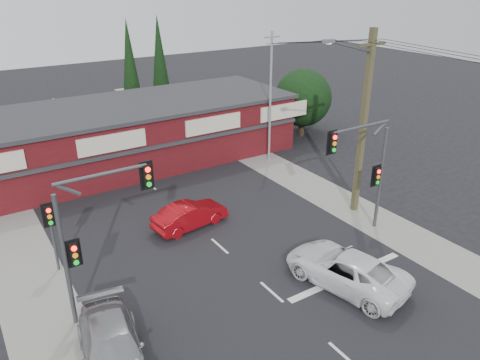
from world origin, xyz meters
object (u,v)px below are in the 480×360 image
silver_suv (112,348)px  white_suv (346,269)px  shop_building (109,137)px  utility_pole (362,119)px  red_sedan (190,215)px

silver_suv → white_suv: bearing=4.1°
shop_building → utility_pole: (9.36, -14.00, 3.26)m
shop_building → utility_pole: size_ratio=2.73×
silver_suv → utility_pole: size_ratio=0.50×
white_suv → red_sedan: white_suv is taller
white_suv → red_sedan: bearing=-81.1°
white_suv → shop_building: bearing=-91.1°
red_sedan → shop_building: 10.78m
shop_building → red_sedan: bearing=-86.2°
white_suv → shop_building: (-4.03, 18.81, 1.37)m
white_suv → silver_suv: size_ratio=1.10×
silver_suv → utility_pole: (15.33, 3.88, 4.67)m
red_sedan → silver_suv: bearing=129.6°
silver_suv → red_sedan: (6.68, 7.22, -0.05)m
white_suv → red_sedan: size_ratio=1.33×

